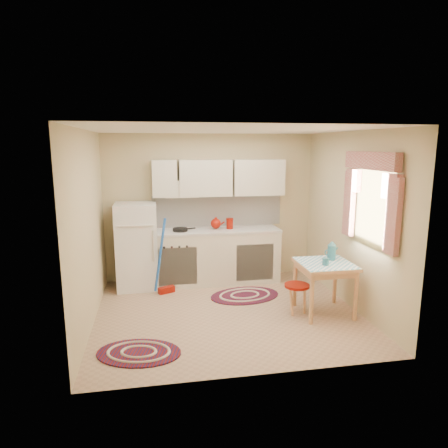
{
  "coord_description": "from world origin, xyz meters",
  "views": [
    {
      "loc": [
        -0.98,
        -5.18,
        2.3
      ],
      "look_at": [
        -0.0,
        0.25,
        1.21
      ],
      "focal_mm": 32.0,
      "sensor_mm": 36.0,
      "label": 1
    }
  ],
  "objects_px": {
    "table": "(324,288)",
    "stool": "(296,299)",
    "base_cabinets": "(212,257)",
    "fridge": "(137,246)"
  },
  "relations": [
    {
      "from": "table",
      "to": "stool",
      "type": "distance_m",
      "value": 0.41
    },
    {
      "from": "fridge",
      "to": "table",
      "type": "distance_m",
      "value": 3.0
    },
    {
      "from": "fridge",
      "to": "table",
      "type": "height_order",
      "value": "fridge"
    },
    {
      "from": "base_cabinets",
      "to": "table",
      "type": "bearing_deg",
      "value": -49.38
    },
    {
      "from": "base_cabinets",
      "to": "stool",
      "type": "height_order",
      "value": "base_cabinets"
    },
    {
      "from": "fridge",
      "to": "stool",
      "type": "relative_size",
      "value": 3.33
    },
    {
      "from": "table",
      "to": "stool",
      "type": "relative_size",
      "value": 1.71
    },
    {
      "from": "base_cabinets",
      "to": "table",
      "type": "xyz_separation_m",
      "value": [
        1.34,
        -1.56,
        -0.08
      ]
    },
    {
      "from": "stool",
      "to": "table",
      "type": "bearing_deg",
      "value": -7.58
    },
    {
      "from": "fridge",
      "to": "table",
      "type": "relative_size",
      "value": 1.94
    }
  ]
}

